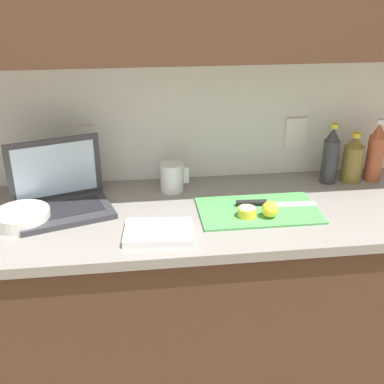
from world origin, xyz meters
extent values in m
cube|color=white|center=(0.00, 0.34, 1.30)|extent=(5.20, 0.06, 2.60)
cube|color=white|center=(-0.25, 0.30, 1.09)|extent=(0.09, 0.01, 0.12)
cube|color=white|center=(0.61, 0.30, 1.09)|extent=(0.09, 0.01, 0.12)
cube|color=#472D1E|center=(0.00, 0.00, 0.44)|extent=(2.04, 0.57, 0.87)
cube|color=gray|center=(0.00, 0.00, 0.89)|extent=(2.10, 0.61, 0.03)
cube|color=#333338|center=(-0.31, 0.03, 0.92)|extent=(0.38, 0.32, 0.02)
cube|color=black|center=(-0.31, 0.03, 0.93)|extent=(0.29, 0.21, 0.00)
cube|color=#333338|center=(-0.34, 0.14, 1.04)|extent=(0.32, 0.11, 0.23)
cube|color=silver|center=(-0.34, 0.13, 1.04)|extent=(0.28, 0.09, 0.19)
cube|color=#4C9E51|center=(0.37, -0.04, 0.91)|extent=(0.43, 0.25, 0.01)
cube|color=silver|center=(0.50, -0.01, 0.92)|extent=(0.18, 0.05, 0.00)
cylinder|color=black|center=(0.36, 0.00, 0.93)|extent=(0.11, 0.03, 0.02)
cylinder|color=yellow|center=(0.32, -0.08, 0.93)|extent=(0.06, 0.06, 0.03)
cylinder|color=#F4EAA3|center=(0.32, -0.08, 0.95)|extent=(0.06, 0.06, 0.00)
sphere|color=yellow|center=(0.40, -0.10, 0.95)|extent=(0.06, 0.06, 0.06)
cylinder|color=#333338|center=(0.72, 0.19, 1.00)|extent=(0.06, 0.06, 0.18)
cone|color=#333338|center=(0.72, 0.19, 1.11)|extent=(0.06, 0.06, 0.05)
cylinder|color=gold|center=(0.72, 0.19, 1.15)|extent=(0.03, 0.03, 0.02)
cylinder|color=olive|center=(0.82, 0.19, 0.98)|extent=(0.08, 0.08, 0.15)
cone|color=olive|center=(0.82, 0.19, 1.08)|extent=(0.07, 0.07, 0.04)
cylinder|color=gold|center=(0.82, 0.19, 1.10)|extent=(0.04, 0.04, 0.02)
cylinder|color=#A34C2D|center=(0.91, 0.19, 1.00)|extent=(0.07, 0.07, 0.18)
cone|color=#A34C2D|center=(0.91, 0.19, 1.12)|extent=(0.06, 0.06, 0.05)
cylinder|color=white|center=(0.91, 0.19, 1.16)|extent=(0.03, 0.03, 0.02)
cylinder|color=silver|center=(0.08, 0.19, 0.96)|extent=(0.09, 0.09, 0.11)
cube|color=silver|center=(0.14, 0.19, 0.97)|extent=(0.02, 0.01, 0.06)
cylinder|color=white|center=(-0.44, -0.02, 0.93)|extent=(0.19, 0.19, 0.05)
cube|color=white|center=(0.01, -0.16, 0.92)|extent=(0.23, 0.18, 0.02)
camera|label=1|loc=(-0.05, -1.53, 1.69)|focal=45.00mm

